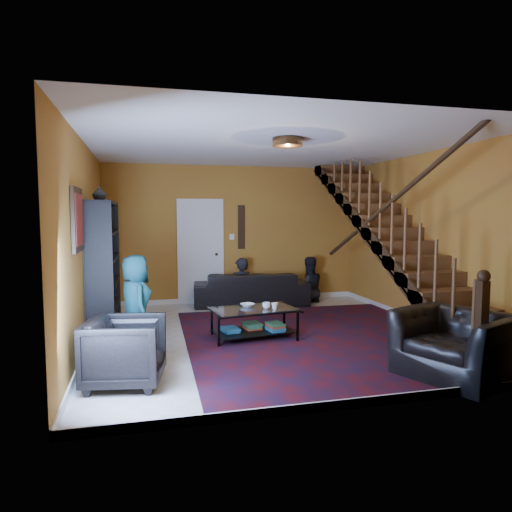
% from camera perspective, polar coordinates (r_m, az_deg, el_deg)
% --- Properties ---
extents(floor, '(5.50, 5.50, 0.00)m').
position_cam_1_polar(floor, '(7.01, 1.77, -9.77)').
color(floor, beige).
rests_on(floor, ground).
extents(room, '(5.50, 5.50, 5.50)m').
position_cam_1_polar(room, '(8.05, -10.11, -7.50)').
color(room, '#A35D24').
rests_on(room, ground).
extents(staircase, '(0.95, 5.02, 3.18)m').
position_cam_1_polar(staircase, '(7.64, 17.32, 1.89)').
color(staircase, brown).
rests_on(staircase, floor).
extents(bookshelf, '(0.35, 1.80, 2.00)m').
position_cam_1_polar(bookshelf, '(7.18, -18.40, -1.82)').
color(bookshelf, black).
rests_on(bookshelf, floor).
extents(door, '(0.82, 0.05, 2.05)m').
position_cam_1_polar(door, '(9.34, -6.94, 0.35)').
color(door, silver).
rests_on(door, floor).
extents(framed_picture, '(0.04, 0.74, 0.74)m').
position_cam_1_polar(framed_picture, '(5.66, -21.43, 4.25)').
color(framed_picture, maroon).
rests_on(framed_picture, room).
extents(wall_hanging, '(0.14, 0.03, 0.90)m').
position_cam_1_polar(wall_hanging, '(9.46, -1.85, 3.63)').
color(wall_hanging, black).
rests_on(wall_hanging, room).
extents(ceiling_fixture, '(0.40, 0.40, 0.10)m').
position_cam_1_polar(ceiling_fixture, '(6.07, 3.97, 14.01)').
color(ceiling_fixture, '#3F2814').
rests_on(ceiling_fixture, room).
extents(rug, '(3.95, 4.48, 0.02)m').
position_cam_1_polar(rug, '(6.77, 8.09, -10.24)').
color(rug, '#3F0B10').
rests_on(rug, floor).
extents(sofa, '(2.36, 1.16, 0.66)m').
position_cam_1_polar(sofa, '(9.18, -0.64, -4.07)').
color(sofa, black).
rests_on(sofa, floor).
extents(armchair_left, '(0.92, 0.90, 0.73)m').
position_cam_1_polar(armchair_left, '(5.13, -16.02, -11.39)').
color(armchair_left, black).
rests_on(armchair_left, floor).
extents(armchair_right, '(1.36, 1.43, 0.73)m').
position_cam_1_polar(armchair_right, '(5.61, 23.63, -10.14)').
color(armchair_right, black).
rests_on(armchair_right, floor).
extents(person_adult_a, '(0.55, 0.39, 1.40)m').
position_cam_1_polar(person_adult_a, '(9.20, -1.90, -4.56)').
color(person_adult_a, black).
rests_on(person_adult_a, sofa).
extents(person_adult_b, '(0.68, 0.53, 1.39)m').
position_cam_1_polar(person_adult_b, '(9.60, 6.58, -4.22)').
color(person_adult_b, black).
rests_on(person_adult_b, sofa).
extents(person_child, '(0.55, 0.71, 1.29)m').
position_cam_1_polar(person_child, '(6.25, -14.79, -5.73)').
color(person_child, '#18545C').
rests_on(person_child, armchair_left).
extents(coffee_table, '(1.28, 0.86, 0.45)m').
position_cam_1_polar(coffee_table, '(6.68, -0.30, -8.19)').
color(coffee_table, black).
rests_on(coffee_table, floor).
extents(cup_a, '(0.13, 0.13, 0.09)m').
position_cam_1_polar(cup_a, '(6.63, 1.30, -6.20)').
color(cup_a, '#999999').
rests_on(cup_a, coffee_table).
extents(cup_b, '(0.11, 0.11, 0.09)m').
position_cam_1_polar(cup_b, '(6.59, 2.36, -6.27)').
color(cup_b, '#999999').
rests_on(cup_b, coffee_table).
extents(bowl, '(0.26, 0.26, 0.05)m').
position_cam_1_polar(bowl, '(6.76, -1.07, -6.15)').
color(bowl, '#999999').
rests_on(bowl, coffee_table).
extents(vase, '(0.18, 0.18, 0.19)m').
position_cam_1_polar(vase, '(6.64, -19.00, 7.39)').
color(vase, '#999999').
rests_on(vase, bookshelf).
extents(popcorn_bucket, '(0.13, 0.13, 0.15)m').
position_cam_1_polar(popcorn_bucket, '(6.32, -16.07, -10.75)').
color(popcorn_bucket, red).
rests_on(popcorn_bucket, rug).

